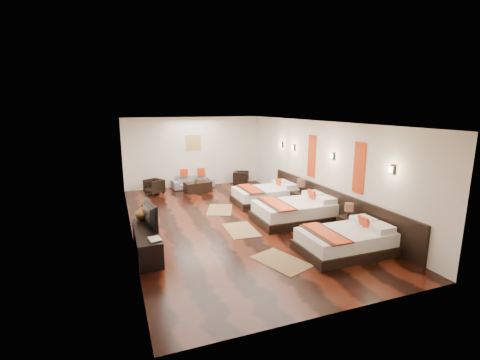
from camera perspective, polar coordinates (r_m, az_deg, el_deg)
name	(u,v)px	position (r m, az deg, el deg)	size (l,w,h in m)	color
floor	(232,221)	(9.83, -1.27, -6.90)	(5.50, 9.50, 0.01)	black
ceiling	(232,122)	(9.30, -1.35, 9.63)	(5.50, 9.50, 0.01)	white
back_wall	(194,152)	(13.98, -7.77, 4.65)	(5.50, 0.01, 2.80)	silver
left_wall	(128,181)	(8.96, -18.15, -0.12)	(0.01, 9.50, 2.80)	silver
right_wall	(317,167)	(10.67, 12.77, 2.11)	(0.01, 9.50, 2.80)	silver
headboard_panel	(330,204)	(10.22, 14.78, -3.92)	(0.08, 6.60, 0.90)	black
bed_near	(346,241)	(8.13, 17.30, -9.66)	(2.07, 1.30, 0.79)	black
bed_mid	(296,211)	(9.87, 9.33, -5.16)	(2.29, 1.44, 0.87)	black
bed_far	(266,195)	(11.60, 4.37, -2.50)	(2.12, 1.33, 0.81)	black
nightstand_a	(348,223)	(9.23, 17.57, -6.90)	(0.42, 0.42, 0.82)	black
nightstand_b	(301,198)	(11.07, 10.08, -3.04)	(0.49, 0.49, 0.97)	black
jute_mat_near	(281,261)	(7.48, 6.87, -13.33)	(0.75, 1.20, 0.01)	olive
jute_mat_mid	(241,230)	(9.16, 0.19, -8.32)	(0.75, 1.20, 0.01)	olive
jute_mat_far	(220,210)	(10.89, -3.40, -4.97)	(0.75, 1.20, 0.01)	olive
tv_console	(147,242)	(7.95, -15.28, -9.99)	(0.50, 1.80, 0.55)	black
tv	(147,215)	(7.98, -15.31, -5.60)	(1.00, 0.13, 0.58)	black
book	(149,240)	(7.27, -14.92, -9.67)	(0.23, 0.30, 0.03)	black
figurine	(142,212)	(8.55, -15.97, -5.17)	(0.36, 0.36, 0.37)	brown
sofa	(193,182)	(13.87, -7.86, -0.29)	(1.65, 0.64, 0.48)	slate
armchair_left	(154,186)	(13.17, -14.16, -1.05)	(0.59, 0.61, 0.55)	black
armchair_right	(241,178)	(14.25, 0.19, 0.35)	(0.61, 0.62, 0.57)	black
coffee_table	(198,187)	(13.10, -7.06, -1.19)	(1.00, 0.50, 0.40)	black
table_plant	(196,179)	(12.95, -7.32, 0.13)	(0.23, 0.20, 0.25)	#255A1E
orange_panel_a	(359,168)	(9.11, 19.28, 1.92)	(0.04, 0.40, 1.30)	#D86014
orange_panel_b	(312,156)	(10.87, 11.90, 3.92)	(0.04, 0.40, 1.30)	#D86014
sconce_near	(392,170)	(8.27, 24.05, 1.60)	(0.07, 0.12, 0.18)	black
sconce_mid	(333,156)	(9.93, 15.20, 3.86)	(0.07, 0.12, 0.18)	black
sconce_far	(294,147)	(11.77, 8.96, 5.40)	(0.07, 0.12, 0.18)	black
sconce_lounge	(281,145)	(12.55, 6.94, 5.88)	(0.07, 0.12, 0.18)	black
gold_artwork	(193,142)	(13.91, -7.80, 6.27)	(0.60, 0.04, 0.60)	#AD873F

